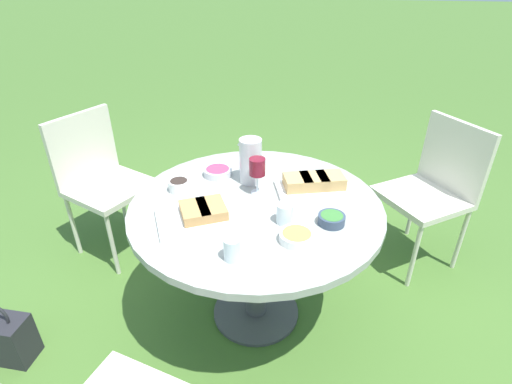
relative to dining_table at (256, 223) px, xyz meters
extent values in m
plane|color=#446B2B|center=(0.00, 0.00, -0.59)|extent=(40.00, 40.00, 0.00)
cylinder|color=#4C4C51|center=(0.00, 0.00, -0.59)|extent=(0.46, 0.46, 0.02)
cylinder|color=#4C4C51|center=(0.00, 0.00, -0.25)|extent=(0.11, 0.11, 0.65)
cylinder|color=#9EA399|center=(0.00, 0.00, 0.09)|extent=(1.16, 1.16, 0.03)
cube|color=beige|center=(0.98, -0.42, -0.14)|extent=(0.56, 0.57, 0.04)
cube|color=beige|center=(1.16, -0.49, 0.08)|extent=(0.20, 0.42, 0.42)
cylinder|color=beige|center=(0.88, -0.16, -0.38)|extent=(0.03, 0.03, 0.43)
cylinder|color=beige|center=(0.73, -0.52, -0.38)|extent=(0.03, 0.03, 0.43)
cylinder|color=beige|center=(1.23, -0.31, -0.38)|extent=(0.03, 0.03, 0.43)
cylinder|color=beige|center=(1.07, -0.67, -0.38)|extent=(0.03, 0.03, 0.43)
cube|color=beige|center=(-0.88, -0.63, -0.14)|extent=(0.60, 0.60, 0.04)
cube|color=beige|center=(-1.04, -0.74, 0.08)|extent=(0.28, 0.38, 0.42)
cylinder|color=beige|center=(-0.62, -0.68, -0.38)|extent=(0.03, 0.03, 0.43)
cylinder|color=beige|center=(-0.84, -0.36, -0.38)|extent=(0.03, 0.03, 0.43)
cylinder|color=beige|center=(-0.92, -0.89, -0.38)|extent=(0.03, 0.03, 0.43)
cylinder|color=beige|center=(-1.15, -0.58, -0.38)|extent=(0.03, 0.03, 0.43)
cylinder|color=silver|center=(0.06, -0.20, 0.22)|extent=(0.11, 0.11, 0.23)
cone|color=silver|center=(0.11, -0.20, 0.32)|extent=(0.03, 0.03, 0.03)
cylinder|color=silver|center=(0.01, -0.09, 0.11)|extent=(0.06, 0.06, 0.01)
cylinder|color=silver|center=(0.01, -0.09, 0.16)|extent=(0.01, 0.01, 0.09)
cylinder|color=maroon|center=(0.01, -0.09, 0.25)|extent=(0.08, 0.08, 0.08)
cube|color=white|center=(0.23, 0.18, 0.12)|extent=(0.40, 0.37, 0.02)
cube|color=#B2844C|center=(0.17, 0.14, 0.15)|extent=(0.17, 0.19, 0.04)
cube|color=#B2844C|center=(0.23, 0.18, 0.15)|extent=(0.17, 0.19, 0.04)
cube|color=white|center=(-0.25, -0.17, 0.12)|extent=(0.40, 0.29, 0.02)
cube|color=tan|center=(-0.18, -0.14, 0.16)|extent=(0.16, 0.16, 0.06)
cube|color=tan|center=(-0.25, -0.17, 0.16)|extent=(0.16, 0.16, 0.06)
cube|color=tan|center=(-0.33, -0.19, 0.16)|extent=(0.16, 0.16, 0.06)
cylinder|color=white|center=(-0.21, 0.25, 0.12)|extent=(0.14, 0.14, 0.04)
cylinder|color=#E0C147|center=(-0.21, 0.25, 0.14)|extent=(0.12, 0.12, 0.02)
cylinder|color=#334256|center=(-0.34, 0.10, 0.13)|extent=(0.11, 0.11, 0.04)
cylinder|color=#387533|center=(-0.34, 0.10, 0.14)|extent=(0.09, 0.09, 0.02)
cylinder|color=white|center=(0.38, -0.05, 0.13)|extent=(0.10, 0.10, 0.05)
cylinder|color=#2D231E|center=(0.38, -0.05, 0.15)|extent=(0.08, 0.08, 0.02)
cylinder|color=silver|center=(0.24, -0.24, 0.13)|extent=(0.15, 0.15, 0.04)
cylinder|color=#D6385B|center=(0.24, -0.24, 0.14)|extent=(0.12, 0.12, 0.02)
cylinder|color=silver|center=(-0.15, 0.13, 0.15)|extent=(0.07, 0.07, 0.09)
cylinder|color=silver|center=(0.02, 0.40, 0.15)|extent=(0.06, 0.06, 0.09)
cube|color=#232328|center=(1.15, 0.48, -0.47)|extent=(0.30, 0.14, 0.24)
camera|label=1|loc=(-0.27, 1.52, 1.07)|focal=28.00mm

